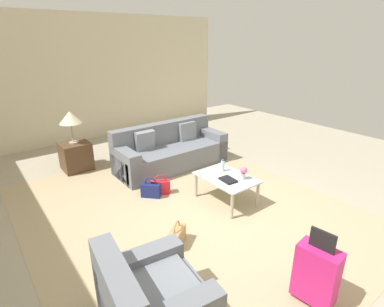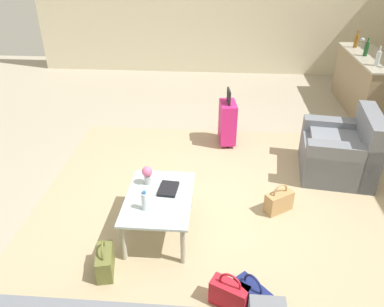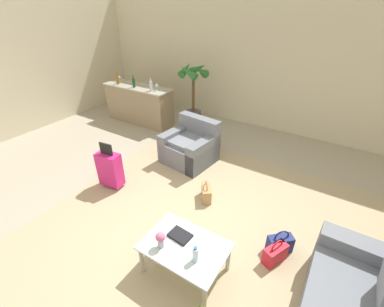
{
  "view_description": "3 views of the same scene",
  "coord_description": "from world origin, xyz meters",
  "px_view_note": "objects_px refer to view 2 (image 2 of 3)",
  "views": [
    {
      "loc": [
        -2.68,
        2.57,
        2.51
      ],
      "look_at": [
        0.71,
        -0.04,
        0.85
      ],
      "focal_mm": 28.0,
      "sensor_mm": 36.0,
      "label": 1
    },
    {
      "loc": [
        3.38,
        0.06,
        2.69
      ],
      "look_at": [
        0.33,
        -0.17,
        0.92
      ],
      "focal_mm": 35.0,
      "sensor_mm": 36.0,
      "label": 2
    },
    {
      "loc": [
        1.51,
        -2.11,
        2.82
      ],
      "look_at": [
        -0.03,
        0.34,
        1.09
      ],
      "focal_mm": 24.0,
      "sensor_mm": 36.0,
      "label": 3
    }
  ],
  "objects_px": {
    "armchair": "(342,153)",
    "handbag_tan": "(279,201)",
    "wine_bottle_amber": "(356,41)",
    "wine_glass_leftmost": "(362,40)",
    "wine_bottle_green": "(366,49)",
    "handbag_red": "(229,294)",
    "handbag_navy": "(252,296)",
    "bar_console": "(365,82)",
    "wine_bottle_clear": "(378,58)",
    "handbag_olive": "(105,261)",
    "coffee_table_book": "(168,189)",
    "flower_vase": "(147,174)",
    "coffee_table": "(159,202)",
    "suitcase_magenta": "(227,122)",
    "water_bottle": "(145,201)"
  },
  "relations": [
    {
      "from": "wine_glass_leftmost",
      "to": "wine_bottle_green",
      "type": "bearing_deg",
      "value": -12.12
    },
    {
      "from": "water_bottle",
      "to": "suitcase_magenta",
      "type": "relative_size",
      "value": 0.24
    },
    {
      "from": "armchair",
      "to": "coffee_table_book",
      "type": "bearing_deg",
      "value": -60.69
    },
    {
      "from": "coffee_table_book",
      "to": "handbag_red",
      "type": "xyz_separation_m",
      "value": [
        0.99,
        0.63,
        -0.33
      ]
    },
    {
      "from": "wine_bottle_clear",
      "to": "wine_glass_leftmost",
      "type": "bearing_deg",
      "value": 173.4
    },
    {
      "from": "water_bottle",
      "to": "coffee_table",
      "type": "bearing_deg",
      "value": 153.43
    },
    {
      "from": "handbag_red",
      "to": "handbag_navy",
      "type": "relative_size",
      "value": 1.0
    },
    {
      "from": "flower_vase",
      "to": "wine_glass_leftmost",
      "type": "distance_m",
      "value": 5.14
    },
    {
      "from": "armchair",
      "to": "wine_glass_leftmost",
      "type": "bearing_deg",
      "value": 161.39
    },
    {
      "from": "flower_vase",
      "to": "suitcase_magenta",
      "type": "bearing_deg",
      "value": 154.47
    },
    {
      "from": "flower_vase",
      "to": "coffee_table",
      "type": "bearing_deg",
      "value": 34.29
    },
    {
      "from": "coffee_table",
      "to": "wine_bottle_clear",
      "type": "xyz_separation_m",
      "value": [
        -2.95,
        2.99,
        0.69
      ]
    },
    {
      "from": "water_bottle",
      "to": "handbag_red",
      "type": "relative_size",
      "value": 0.57
    },
    {
      "from": "coffee_table_book",
      "to": "coffee_table",
      "type": "bearing_deg",
      "value": -29.03
    },
    {
      "from": "wine_bottle_amber",
      "to": "handbag_navy",
      "type": "distance_m",
      "value": 5.44
    },
    {
      "from": "wine_bottle_green",
      "to": "wine_bottle_clear",
      "type": "relative_size",
      "value": 1.0
    },
    {
      "from": "handbag_red",
      "to": "handbag_navy",
      "type": "bearing_deg",
      "value": 87.91
    },
    {
      "from": "coffee_table_book",
      "to": "suitcase_magenta",
      "type": "relative_size",
      "value": 0.3
    },
    {
      "from": "armchair",
      "to": "wine_bottle_clear",
      "type": "bearing_deg",
      "value": 153.56
    },
    {
      "from": "armchair",
      "to": "wine_bottle_green",
      "type": "relative_size",
      "value": 3.4
    },
    {
      "from": "water_bottle",
      "to": "coffee_table_book",
      "type": "height_order",
      "value": "water_bottle"
    },
    {
      "from": "handbag_red",
      "to": "handbag_tan",
      "type": "xyz_separation_m",
      "value": [
        -1.3,
        0.57,
        0.0
      ]
    },
    {
      "from": "wine_bottle_green",
      "to": "handbag_red",
      "type": "xyz_separation_m",
      "value": [
        4.37,
        -2.28,
        -0.95
      ]
    },
    {
      "from": "armchair",
      "to": "handbag_olive",
      "type": "distance_m",
      "value": 3.2
    },
    {
      "from": "handbag_red",
      "to": "handbag_olive",
      "type": "height_order",
      "value": "same"
    },
    {
      "from": "armchair",
      "to": "handbag_olive",
      "type": "bearing_deg",
      "value": -53.88
    },
    {
      "from": "coffee_table",
      "to": "bar_console",
      "type": "xyz_separation_m",
      "value": [
        -3.5,
        3.1,
        0.11
      ]
    },
    {
      "from": "wine_glass_leftmost",
      "to": "handbag_olive",
      "type": "bearing_deg",
      "value": -36.79
    },
    {
      "from": "suitcase_magenta",
      "to": "handbag_red",
      "type": "relative_size",
      "value": 2.37
    },
    {
      "from": "coffee_table_book",
      "to": "handbag_tan",
      "type": "height_order",
      "value": "coffee_table_book"
    },
    {
      "from": "wine_bottle_green",
      "to": "handbag_navy",
      "type": "relative_size",
      "value": 0.84
    },
    {
      "from": "armchair",
      "to": "handbag_tan",
      "type": "bearing_deg",
      "value": -46.06
    },
    {
      "from": "bar_console",
      "to": "handbag_olive",
      "type": "xyz_separation_m",
      "value": [
        4.09,
        -3.52,
        -0.37
      ]
    },
    {
      "from": "coffee_table_book",
      "to": "handbag_navy",
      "type": "xyz_separation_m",
      "value": [
        0.99,
        0.81,
        -0.33
      ]
    },
    {
      "from": "bar_console",
      "to": "wine_bottle_green",
      "type": "bearing_deg",
      "value": -90.27
    },
    {
      "from": "coffee_table",
      "to": "handbag_red",
      "type": "relative_size",
      "value": 2.65
    },
    {
      "from": "wine_glass_leftmost",
      "to": "handbag_tan",
      "type": "height_order",
      "value": "wine_glass_leftmost"
    },
    {
      "from": "coffee_table",
      "to": "handbag_navy",
      "type": "relative_size",
      "value": 2.65
    },
    {
      "from": "water_bottle",
      "to": "handbag_navy",
      "type": "distance_m",
      "value": 1.27
    },
    {
      "from": "wine_bottle_clear",
      "to": "handbag_red",
      "type": "relative_size",
      "value": 0.84
    },
    {
      "from": "handbag_red",
      "to": "handbag_olive",
      "type": "bearing_deg",
      "value": -103.62
    },
    {
      "from": "wine_glass_leftmost",
      "to": "coffee_table_book",
      "type": "bearing_deg",
      "value": -37.12
    },
    {
      "from": "suitcase_magenta",
      "to": "handbag_tan",
      "type": "bearing_deg",
      "value": 20.18
    },
    {
      "from": "water_bottle",
      "to": "handbag_red",
      "type": "bearing_deg",
      "value": 50.44
    },
    {
      "from": "bar_console",
      "to": "handbag_tan",
      "type": "height_order",
      "value": "bar_console"
    },
    {
      "from": "handbag_navy",
      "to": "wine_bottle_green",
      "type": "bearing_deg",
      "value": 154.4
    },
    {
      "from": "bar_console",
      "to": "handbag_red",
      "type": "height_order",
      "value": "bar_console"
    },
    {
      "from": "wine_bottle_clear",
      "to": "handbag_tan",
      "type": "relative_size",
      "value": 0.84
    },
    {
      "from": "suitcase_magenta",
      "to": "handbag_olive",
      "type": "distance_m",
      "value": 2.83
    },
    {
      "from": "armchair",
      "to": "wine_bottle_amber",
      "type": "xyz_separation_m",
      "value": [
        -2.77,
        0.82,
        0.78
      ]
    }
  ]
}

